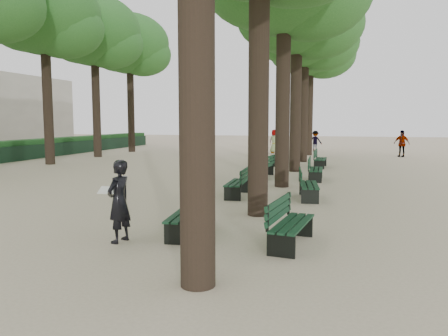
# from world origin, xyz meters

# --- Properties ---
(ground) EXTENTS (120.00, 120.00, 0.00)m
(ground) POSITION_xyz_m (0.00, 0.00, 0.00)
(ground) COLOR beige
(ground) RESTS_ON ground
(tree_central_3) EXTENTS (6.00, 6.00, 9.95)m
(tree_central_3) POSITION_xyz_m (1.50, 13.00, 7.65)
(tree_central_3) COLOR #33261C
(tree_central_3) RESTS_ON ground
(tree_central_4) EXTENTS (6.00, 6.00, 9.95)m
(tree_central_4) POSITION_xyz_m (1.50, 18.00, 7.65)
(tree_central_4) COLOR #33261C
(tree_central_4) RESTS_ON ground
(tree_central_5) EXTENTS (6.00, 6.00, 9.95)m
(tree_central_5) POSITION_xyz_m (1.50, 23.00, 7.65)
(tree_central_5) COLOR #33261C
(tree_central_5) RESTS_ON ground
(tree_far_3) EXTENTS (6.00, 6.00, 10.45)m
(tree_far_3) POSITION_xyz_m (-12.00, 13.00, 8.14)
(tree_far_3) COLOR #33261C
(tree_far_3) RESTS_ON ground
(tree_far_4) EXTENTS (6.00, 6.00, 10.45)m
(tree_far_4) POSITION_xyz_m (-12.00, 18.00, 8.14)
(tree_far_4) COLOR #33261C
(tree_far_4) RESTS_ON ground
(tree_far_5) EXTENTS (6.00, 6.00, 10.45)m
(tree_far_5) POSITION_xyz_m (-12.00, 23.00, 8.14)
(tree_far_5) COLOR #33261C
(tree_far_5) RESTS_ON ground
(bench_left_0) EXTENTS (0.73, 1.84, 0.92)m
(bench_left_0) POSITION_xyz_m (0.37, 0.71, 0.27)
(bench_left_0) COLOR black
(bench_left_0) RESTS_ON ground
(bench_left_1) EXTENTS (0.64, 1.82, 0.92)m
(bench_left_1) POSITION_xyz_m (0.37, 5.56, 0.27)
(bench_left_1) COLOR black
(bench_left_1) RESTS_ON ground
(bench_left_2) EXTENTS (0.80, 1.86, 0.92)m
(bench_left_2) POSITION_xyz_m (0.37, 10.57, 0.27)
(bench_left_2) COLOR black
(bench_left_2) RESTS_ON ground
(bench_left_3) EXTENTS (0.71, 1.84, 0.92)m
(bench_left_3) POSITION_xyz_m (0.37, 15.53, 0.27)
(bench_left_3) COLOR black
(bench_left_3) RESTS_ON ground
(bench_right_0) EXTENTS (0.81, 1.86, 0.92)m
(bench_right_0) POSITION_xyz_m (2.63, 0.42, 0.27)
(bench_right_0) COLOR black
(bench_right_0) RESTS_ON ground
(bench_right_1) EXTENTS (0.77, 1.85, 0.92)m
(bench_right_1) POSITION_xyz_m (2.63, 5.65, 0.27)
(bench_right_1) COLOR black
(bench_right_1) RESTS_ON ground
(bench_right_2) EXTENTS (0.61, 1.81, 0.92)m
(bench_right_2) POSITION_xyz_m (2.63, 10.07, 0.27)
(bench_right_2) COLOR black
(bench_right_2) RESTS_ON ground
(bench_right_3) EXTENTS (0.64, 1.82, 0.92)m
(bench_right_3) POSITION_xyz_m (2.63, 15.02, 0.27)
(bench_right_3) COLOR black
(bench_right_3) RESTS_ON ground
(man_with_map) EXTENTS (0.66, 0.72, 1.67)m
(man_with_map) POSITION_xyz_m (-0.74, -0.18, 0.83)
(man_with_map) COLOR black
(man_with_map) RESTS_ON ground
(pedestrian_c) EXTENTS (1.08, 0.83, 1.78)m
(pedestrian_c) POSITION_xyz_m (7.60, 23.06, 0.89)
(pedestrian_c) COLOR #262628
(pedestrian_c) RESTS_ON ground
(pedestrian_b) EXTENTS (1.07, 0.44, 1.61)m
(pedestrian_b) POSITION_xyz_m (1.76, 27.30, 0.80)
(pedestrian_b) COLOR #262628
(pedestrian_b) RESTS_ON ground
(pedestrian_d) EXTENTS (0.92, 0.60, 1.75)m
(pedestrian_d) POSITION_xyz_m (-1.06, 24.29, 0.87)
(pedestrian_d) COLOR #262628
(pedestrian_d) RESTS_ON ground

